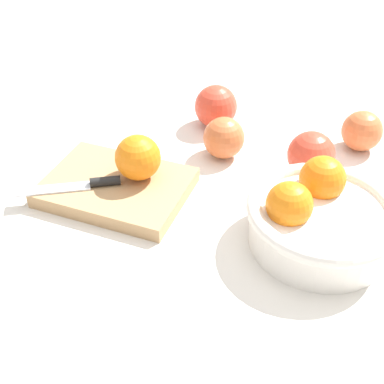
{
  "coord_description": "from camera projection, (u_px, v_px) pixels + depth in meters",
  "views": [
    {
      "loc": [
        -0.11,
        0.66,
        0.5
      ],
      "look_at": [
        0.04,
        0.11,
        0.04
      ],
      "focal_mm": 48.38,
      "sensor_mm": 36.0,
      "label": 1
    }
  ],
  "objects": [
    {
      "name": "apple_front_left_2",
      "position": [
        362.0,
        131.0,
        0.88
      ],
      "size": [
        0.07,
        0.07,
        0.07
      ],
      "primitive_type": "sphere",
      "color": "#CC6638",
      "rests_on": "ground_plane"
    },
    {
      "name": "knife",
      "position": [
        83.0,
        185.0,
        0.77
      ],
      "size": [
        0.15,
        0.08,
        0.01
      ],
      "color": "silver",
      "rests_on": "cutting_board"
    },
    {
      "name": "orange_on_board",
      "position": [
        138.0,
        158.0,
        0.77
      ],
      "size": [
        0.07,
        0.07,
        0.07
      ],
      "primitive_type": "sphere",
      "color": "orange",
      "rests_on": "cutting_board"
    },
    {
      "name": "apple_front_center",
      "position": [
        224.0,
        138.0,
        0.86
      ],
      "size": [
        0.07,
        0.07,
        0.07
      ],
      "primitive_type": "sphere",
      "color": "#CC6638",
      "rests_on": "ground_plane"
    },
    {
      "name": "cutting_board",
      "position": [
        116.0,
        187.0,
        0.79
      ],
      "size": [
        0.23,
        0.18,
        0.02
      ],
      "primitive_type": "cube",
      "rotation": [
        0.0,
        0.0,
        -0.12
      ],
      "color": "tan",
      "rests_on": "ground_plane"
    },
    {
      "name": "bowl",
      "position": [
        319.0,
        217.0,
        0.69
      ],
      "size": [
        0.2,
        0.2,
        0.1
      ],
      "color": "white",
      "rests_on": "ground_plane"
    },
    {
      "name": "ground_plane",
      "position": [
        229.0,
        176.0,
        0.83
      ],
      "size": [
        2.4,
        2.4,
        0.0
      ],
      "primitive_type": "plane",
      "color": "silver"
    },
    {
      "name": "apple_front_right",
      "position": [
        216.0,
        106.0,
        0.93
      ],
      "size": [
        0.08,
        0.08,
        0.08
      ],
      "primitive_type": "sphere",
      "color": "#D6422D",
      "rests_on": "ground_plane"
    },
    {
      "name": "apple_front_left",
      "position": [
        311.0,
        155.0,
        0.81
      ],
      "size": [
        0.08,
        0.08,
        0.08
      ],
      "primitive_type": "sphere",
      "color": "#D6422D",
      "rests_on": "ground_plane"
    }
  ]
}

